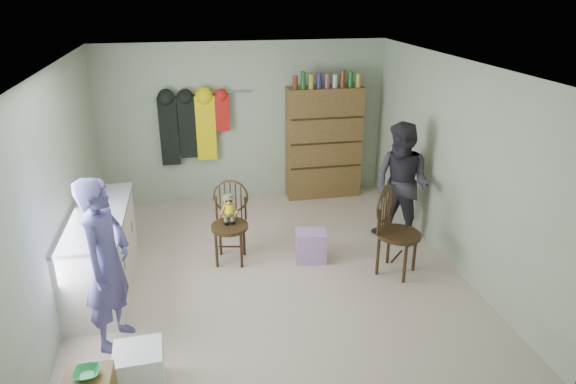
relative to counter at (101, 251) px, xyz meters
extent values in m
plane|color=beige|center=(1.95, 0.00, -0.47)|extent=(5.00, 5.00, 0.00)
plane|color=#A8B799|center=(1.95, 2.50, 0.78)|extent=(4.50, 0.00, 4.50)
plane|color=#A8B799|center=(-0.30, 0.00, 0.78)|extent=(0.00, 5.00, 5.00)
plane|color=#A8B799|center=(4.20, 0.00, 0.78)|extent=(0.00, 5.00, 5.00)
plane|color=white|center=(1.95, 0.00, 2.03)|extent=(5.00, 5.00, 0.00)
cube|color=silver|center=(0.00, 0.00, -0.02)|extent=(0.60, 1.80, 0.90)
cube|color=slate|center=(0.00, 0.00, 0.45)|extent=(0.64, 1.86, 0.04)
cylinder|color=#99999E|center=(0.31, -0.45, 0.07)|extent=(0.02, 0.02, 0.14)
cylinder|color=#99999E|center=(0.31, 0.45, 0.07)|extent=(0.02, 0.02, 0.14)
imported|color=green|center=(0.19, -2.11, 0.06)|extent=(0.20, 0.20, 0.05)
cube|color=white|center=(0.52, -1.72, -0.28)|extent=(0.43, 0.41, 0.39)
cylinder|color=#312111|center=(1.49, 0.34, 0.01)|extent=(0.55, 0.55, 0.05)
cylinder|color=#312111|center=(1.30, 0.22, -0.24)|extent=(0.04, 0.04, 0.46)
cylinder|color=#312111|center=(1.61, 0.16, -0.24)|extent=(0.04, 0.04, 0.46)
cylinder|color=#312111|center=(1.37, 0.53, -0.24)|extent=(0.04, 0.04, 0.46)
cylinder|color=#312111|center=(1.67, 0.47, -0.24)|extent=(0.04, 0.04, 0.46)
torus|color=#312111|center=(1.53, 0.52, 0.34)|extent=(0.44, 0.12, 0.45)
cylinder|color=#312111|center=(1.34, 0.55, 0.19)|extent=(0.03, 0.03, 0.31)
cylinder|color=#312111|center=(1.71, 0.47, 0.19)|extent=(0.03, 0.03, 0.31)
cylinder|color=yellow|center=(1.49, 0.36, 0.25)|extent=(0.13, 0.13, 0.12)
cylinder|color=#475128|center=(1.49, 0.36, 0.13)|extent=(0.08, 0.08, 0.18)
sphere|color=#9E7042|center=(1.49, 0.36, 0.36)|extent=(0.11, 0.11, 0.11)
cylinder|color=#475128|center=(1.49, 0.36, 0.41)|extent=(0.10, 0.10, 0.04)
cube|color=black|center=(1.49, 0.31, 0.37)|extent=(0.08, 0.01, 0.02)
cylinder|color=#312111|center=(3.44, -0.33, 0.05)|extent=(0.70, 0.70, 0.05)
cylinder|color=#312111|center=(3.45, -0.56, -0.23)|extent=(0.04, 0.04, 0.49)
cylinder|color=#312111|center=(3.67, -0.32, -0.23)|extent=(0.04, 0.04, 0.49)
cylinder|color=#312111|center=(3.20, -0.32, -0.23)|extent=(0.04, 0.04, 0.49)
cylinder|color=#312111|center=(3.43, -0.09, -0.23)|extent=(0.04, 0.04, 0.49)
torus|color=#312111|center=(3.30, -0.19, 0.40)|extent=(0.35, 0.37, 0.48)
cylinder|color=#312111|center=(3.17, -0.34, 0.24)|extent=(0.03, 0.03, 0.33)
cylinder|color=#312111|center=(3.44, -0.05, 0.24)|extent=(0.03, 0.03, 0.33)
cube|color=pink|center=(2.49, 0.17, -0.27)|extent=(0.43, 0.36, 0.40)
imported|color=#48437B|center=(0.24, -1.01, 0.39)|extent=(0.59, 0.73, 1.72)
imported|color=#2D2B33|center=(3.77, 0.45, 0.36)|extent=(0.98, 1.02, 1.66)
cube|color=brown|center=(3.20, 2.30, 0.43)|extent=(1.20, 0.38, 1.80)
cube|color=#312111|center=(3.20, 2.11, 0.08)|extent=(1.16, 0.02, 0.03)
cube|color=#312111|center=(3.20, 2.11, 0.48)|extent=(1.16, 0.02, 0.03)
cube|color=#312111|center=(3.20, 2.11, 0.88)|extent=(1.16, 0.02, 0.03)
cylinder|color=#592D14|center=(2.70, 2.20, 1.43)|extent=(0.08, 0.08, 0.21)
cylinder|color=#19591E|center=(2.82, 2.20, 1.46)|extent=(0.08, 0.08, 0.26)
cylinder|color=#A59933|center=(2.95, 2.20, 1.44)|extent=(0.08, 0.08, 0.22)
cylinder|color=navy|center=(3.07, 2.20, 1.45)|extent=(0.08, 0.08, 0.24)
cylinder|color=#8C3F59|center=(3.20, 2.20, 1.44)|extent=(0.08, 0.08, 0.22)
cylinder|color=#B2B2B7|center=(3.32, 2.20, 1.43)|extent=(0.08, 0.08, 0.21)
cylinder|color=#592D14|center=(3.45, 2.20, 1.46)|extent=(0.08, 0.08, 0.27)
cylinder|color=#19591E|center=(3.57, 2.20, 1.45)|extent=(0.08, 0.08, 0.24)
cylinder|color=#A59933|center=(3.70, 2.20, 1.43)|extent=(0.08, 0.08, 0.20)
cylinder|color=#99999E|center=(1.55, 2.44, 1.28)|extent=(1.00, 0.02, 0.02)
cube|color=black|center=(0.77, 2.38, 0.72)|extent=(0.28, 0.10, 1.05)
cube|color=black|center=(1.05, 2.38, 0.77)|extent=(0.26, 0.10, 0.95)
cube|color=yellow|center=(1.33, 2.38, 0.75)|extent=(0.30, 0.10, 1.00)
cube|color=red|center=(1.59, 2.38, 0.97)|extent=(0.22, 0.10, 0.55)
camera|label=1|loc=(1.10, -5.44, 2.80)|focal=32.00mm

